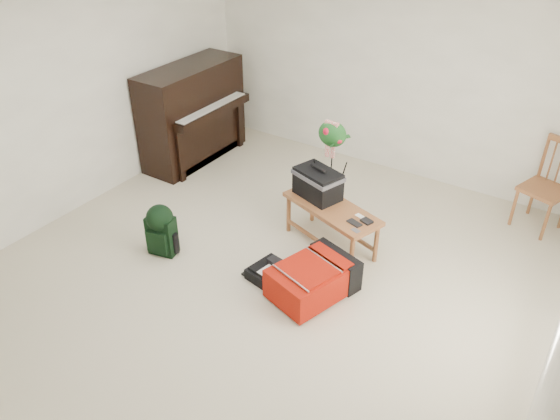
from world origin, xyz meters
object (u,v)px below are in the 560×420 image
Objects in this scene: piano at (193,115)px; green_backpack at (161,228)px; red_suitcase at (316,276)px; black_duffel at (275,275)px; bench at (318,193)px; dining_chair at (546,186)px; flower_stand at (330,174)px.

green_backpack is at bearing -58.44° from piano.
black_duffel is at bearing -150.77° from red_suitcase.
bench is 2.44m from dining_chair.
bench is at bearing 29.47° from green_backpack.
bench is at bearing -18.45° from piano.
piano reaches higher than bench.
dining_chair is at bearing 37.69° from flower_stand.
green_backpack is (-1.59, -0.34, 0.13)m from red_suitcase.
green_backpack is at bearing -151.21° from red_suitcase.
green_backpack reaches higher than black_duffel.
black_duffel is (2.32, -1.57, -0.53)m from piano.
dining_chair is 4.03m from green_backpack.
red_suitcase is (0.40, -0.71, -0.40)m from bench.
piano reaches higher than green_backpack.
red_suitcase is 1.25m from flower_stand.
flower_stand is at bearing -10.39° from piano.
bench is 0.37m from flower_stand.
red_suitcase is at bearing -42.41° from bench.
green_backpack is at bearing -120.76° from dining_chair.
bench is at bearing 135.97° from red_suitcase.
black_duffel is at bearing -34.17° from piano.
green_backpack is at bearing -120.18° from bench.
green_backpack is at bearing -122.78° from flower_stand.
dining_chair reaches higher than black_duffel.
flower_stand is at bearing 130.24° from red_suitcase.
dining_chair is 1.90× the size of black_duffel.
dining_chair is 0.80× the size of flower_stand.
bench is at bearing -121.35° from dining_chair.
flower_stand reaches higher than bench.
piano is at bearing 179.97° from bench.
dining_chair is (4.18, 0.79, -0.12)m from piano.
black_duffel is 0.42× the size of flower_stand.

